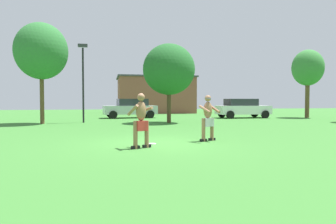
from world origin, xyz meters
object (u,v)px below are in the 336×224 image
Objects in this scene: lamp_post at (83,74)px; car_silver_near_post at (131,108)px; car_white_mid_lot at (242,108)px; tree_near_building at (169,70)px; tree_left_field at (308,68)px; tree_behind_players at (41,51)px; player_in_red at (141,119)px; player_with_cap at (208,116)px; frisbee at (152,144)px.

car_silver_near_post is at bearing 54.93° from lamp_post.
tree_near_building reaches higher than car_white_mid_lot.
tree_behind_players reaches higher than tree_left_field.
player_in_red is at bearing -92.97° from car_silver_near_post.
tree_left_field reaches higher than player_with_cap.
tree_behind_players is at bearing 114.86° from player_in_red.
player_in_red reaches higher than player_with_cap.
player_with_cap is 0.99× the size of player_in_red.
car_white_mid_lot is 8.62m from tree_near_building.
player_in_red is 0.38× the size of car_white_mid_lot.
frisbee is at bearing -168.89° from player_with_cap.
tree_behind_players is (-7.48, 9.58, 3.55)m from player_with_cap.
player_in_red is at bearing -65.14° from tree_behind_players.
tree_left_field reaches higher than player_in_red.
tree_left_field is at bearing 8.14° from tree_behind_players.
lamp_post is (-3.40, -4.85, 2.34)m from car_silver_near_post.
frisbee is 0.06× the size of car_silver_near_post.
lamp_post is at bearing -166.36° from car_white_mid_lot.
car_white_mid_lot is 0.85× the size of lamp_post.
tree_behind_players is at bearing 118.51° from frisbee.
player_with_cap is 2.27m from frisbee.
player_with_cap is 6.24× the size of frisbee.
tree_left_field is 0.92× the size of tree_behind_players.
car_silver_near_post is at bearing 170.30° from tree_left_field.
tree_behind_players is 1.22× the size of tree_near_building.
player_with_cap is 0.37× the size of car_silver_near_post.
car_silver_near_post is (0.84, 16.15, -0.05)m from player_in_red.
car_silver_near_post is at bearing 87.03° from player_in_red.
player_in_red is 11.82m from lamp_post.
player_with_cap reaches higher than frisbee.
car_white_mid_lot is at bearing -11.33° from car_silver_near_post.
player_with_cap is at bearing -119.37° from car_white_mid_lot.
tree_behind_players is (-5.42, 9.98, 4.44)m from frisbee.
tree_near_building is (2.43, 9.34, 3.42)m from frisbee.
car_white_mid_lot is at bearing 60.63° from player_with_cap.
lamp_post is (-5.07, 10.14, 2.27)m from player_with_cap.
tree_near_building is at bearing -164.18° from tree_left_field.
tree_left_field is (17.99, 2.35, 0.97)m from lamp_post.
tree_left_field is at bearing 41.52° from player_in_red.
car_silver_near_post is 0.88× the size of tree_near_building.
tree_near_building reaches higher than player_with_cap.
player_with_cap is 12.66m from tree_behind_players.
lamp_post is 0.82× the size of tree_behind_players.
frisbee is 0.05× the size of tree_near_building.
tree_left_field reaches higher than tree_near_building.
car_white_mid_lot is (9.47, 13.58, 0.81)m from frisbee.
lamp_post is (-2.56, 11.31, 2.30)m from player_in_red.
tree_left_field is 1.12× the size of tree_near_building.
tree_left_field is at bearing 44.04° from player_with_cap.
player_with_cap reaches higher than car_silver_near_post.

